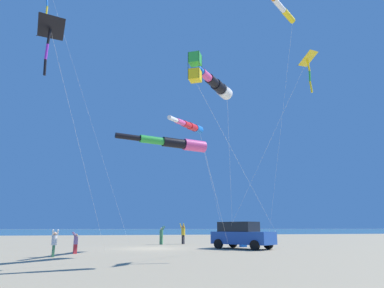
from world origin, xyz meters
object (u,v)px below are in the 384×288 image
object	(u,v)px
kite_windsock_orange_high_right	(176,143)
kite_box_striped_overhead	(195,68)
cooler_box	(243,244)
person_bystander_far	(161,234)
kite_windsock_yellow_midlevel	(217,85)
person_adult_flyer	(183,233)
parked_car	(242,235)
person_child_grey_jacket	(76,242)
person_child_green_jacket	(54,242)
kite_delta_black_fish_shape	(49,29)
kite_delta_checkered_midright	(306,60)
kite_windsock_small_distant	(191,126)
kite_windsock_long_streamer_right	(276,2)

from	to	relation	value
kite_windsock_orange_high_right	kite_box_striped_overhead	distance (m)	4.07
cooler_box	person_bystander_far	bearing A→B (deg)	47.37
kite_windsock_yellow_midlevel	person_adult_flyer	bearing A→B (deg)	-3.61
parked_car	kite_windsock_orange_high_right	bearing A→B (deg)	146.04
person_adult_flyer	person_child_grey_jacket	size ratio (longest dim) A/B	1.50
person_child_green_jacket	person_child_grey_jacket	xyz separation A→B (m)	(2.00, -0.87, -0.08)
cooler_box	kite_delta_black_fish_shape	distance (m)	19.91
person_child_grey_jacket	kite_delta_checkered_midright	xyz separation A→B (m)	(-5.86, -12.10, 9.95)
person_bystander_far	kite_windsock_small_distant	bearing A→B (deg)	-177.15
person_child_grey_jacket	kite_windsock_orange_high_right	size ratio (longest dim) A/B	0.12
kite_windsock_small_distant	kite_delta_checkered_midright	distance (m)	8.39
parked_car	kite_delta_checkered_midright	xyz separation A→B (m)	(-7.88, -1.14, 9.66)
kite_delta_black_fish_shape	parked_car	bearing A→B (deg)	-53.47
person_bystander_far	kite_windsock_orange_high_right	bearing A→B (deg)	173.34
kite_windsock_small_distant	kite_windsock_long_streamer_right	world-z (taller)	kite_windsock_long_streamer_right
kite_delta_checkered_midright	parked_car	bearing A→B (deg)	8.21
kite_windsock_yellow_midlevel	person_bystander_far	bearing A→B (deg)	5.14
kite_box_striped_overhead	kite_delta_checkered_midright	distance (m)	7.12
kite_windsock_small_distant	kite_delta_black_fish_shape	bearing A→B (deg)	131.74
person_child_grey_jacket	kite_windsock_orange_high_right	world-z (taller)	kite_windsock_orange_high_right
person_child_green_jacket	kite_delta_black_fish_shape	size ratio (longest dim) A/B	0.13
person_child_grey_jacket	kite_delta_black_fish_shape	bearing A→B (deg)	170.36
person_adult_flyer	kite_delta_black_fish_shape	bearing A→B (deg)	150.37
person_child_green_jacket	kite_delta_checkered_midright	size ratio (longest dim) A/B	0.12
kite_delta_checkered_midright	kite_box_striped_overhead	bearing A→B (deg)	100.51
person_child_green_jacket	kite_box_striped_overhead	distance (m)	11.33
kite_delta_black_fish_shape	person_child_green_jacket	bearing A→B (deg)	-3.60
person_child_green_jacket	person_bystander_far	size ratio (longest dim) A/B	0.86
kite_windsock_orange_high_right	kite_box_striped_overhead	size ratio (longest dim) A/B	0.95
person_child_green_jacket	kite_windsock_small_distant	bearing A→B (deg)	-74.26
person_adult_flyer	kite_delta_black_fish_shape	world-z (taller)	kite_delta_black_fish_shape
person_bystander_far	kite_windsock_orange_high_right	xyz separation A→B (m)	(-17.40, 2.03, 3.97)
kite_windsock_orange_high_right	kite_windsock_long_streamer_right	distance (m)	13.08
person_bystander_far	kite_box_striped_overhead	world-z (taller)	kite_box_striped_overhead
person_child_grey_jacket	kite_windsock_small_distant	world-z (taller)	kite_windsock_small_distant
kite_box_striped_overhead	kite_windsock_long_streamer_right	bearing A→B (deg)	-64.97
kite_windsock_yellow_midlevel	kite_box_striped_overhead	distance (m)	4.29
person_bystander_far	kite_box_striped_overhead	distance (m)	18.47
kite_windsock_small_distant	kite_box_striped_overhead	world-z (taller)	kite_box_striped_overhead
person_child_green_jacket	cooler_box	bearing A→B (deg)	-63.54
kite_windsock_small_distant	kite_windsock_long_streamer_right	bearing A→B (deg)	-135.09
kite_windsock_orange_high_right	cooler_box	bearing A→B (deg)	-32.06
person_child_green_jacket	kite_windsock_yellow_midlevel	bearing A→B (deg)	-100.33
person_adult_flyer	person_bystander_far	size ratio (longest dim) A/B	1.15
kite_windsock_yellow_midlevel	kite_delta_checkered_midright	bearing A→B (deg)	-117.09
person_child_grey_jacket	kite_delta_checkered_midright	distance (m)	16.72
kite_box_striped_overhead	kite_windsock_small_distant	bearing A→B (deg)	-11.46
person_child_green_jacket	person_bystander_far	distance (m)	13.64
kite_windsock_long_streamer_right	kite_delta_checkered_midright	distance (m)	5.02
cooler_box	kite_delta_checkered_midright	distance (m)	14.61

